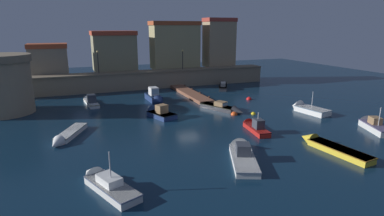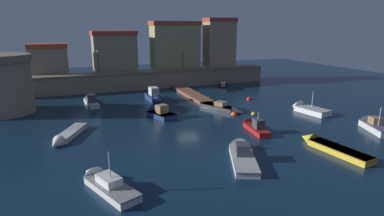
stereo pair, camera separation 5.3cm
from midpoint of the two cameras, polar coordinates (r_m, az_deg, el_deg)
ground_plane at (r=35.80m, az=-0.64°, el=-1.68°), size 106.44×106.44×0.00m
quay_wall at (r=53.39m, az=-7.96°, el=5.23°), size 42.75×3.09×2.92m
old_town_backdrop at (r=56.69m, az=-7.59°, el=10.87°), size 35.76×6.06×9.04m
fortress_tower at (r=42.95m, az=-31.42°, el=3.78°), size 6.97×6.97×7.00m
pier_dock at (r=47.52m, az=-0.30°, el=2.69°), size 2.14×12.99×0.70m
quay_lamp_0 at (r=51.68m, az=-16.82°, el=8.71°), size 0.32×0.32×3.57m
quay_lamp_1 at (r=54.69m, az=-1.66°, el=9.49°), size 0.32×0.32×3.37m
moored_boat_0 at (r=31.13m, az=-22.05°, el=-4.84°), size 3.73×6.16×1.19m
moored_boat_1 at (r=25.44m, az=9.08°, el=-8.02°), size 4.16×6.83×1.91m
moored_boat_2 at (r=21.42m, az=-15.81°, el=-12.91°), size 3.57×5.93×3.15m
moored_boat_3 at (r=28.91m, az=23.65°, el=-6.40°), size 2.14×6.86×1.34m
moored_boat_4 at (r=31.95m, az=11.29°, el=-3.27°), size 1.86×5.20×2.35m
moored_boat_5 at (r=36.37m, az=-6.25°, el=-0.86°), size 3.23×4.72×2.11m
moored_boat_6 at (r=44.34m, az=-18.11°, el=1.31°), size 1.89×6.54×1.81m
moored_boat_7 at (r=53.36m, az=5.80°, el=4.12°), size 4.15×6.48×1.43m
moored_boat_8 at (r=36.58m, az=30.15°, el=-2.69°), size 3.28×5.37×2.89m
moored_boat_9 at (r=40.56m, az=20.18°, el=-0.12°), size 2.70×5.31×3.19m
moored_boat_10 at (r=38.54m, az=6.03°, el=-0.03°), size 3.94×6.17×1.47m
moored_boat_11 at (r=43.50m, az=-6.80°, el=2.00°), size 1.70×5.03×2.23m
mooring_buoy_0 at (r=37.05m, az=7.76°, el=-1.26°), size 0.77×0.77×0.77m
mooring_buoy_1 at (r=45.21m, az=10.45°, el=1.53°), size 0.78×0.78×0.78m
mooring_buoy_2 at (r=37.73m, az=11.22°, el=-1.11°), size 0.55×0.55×0.55m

